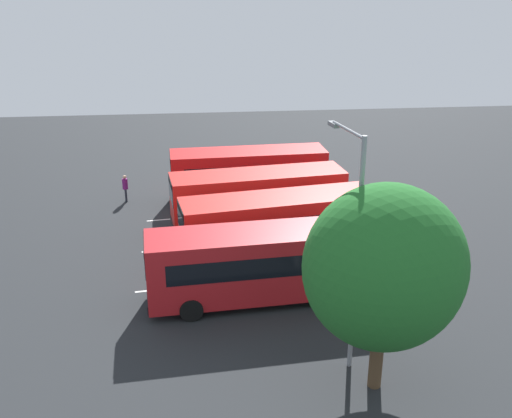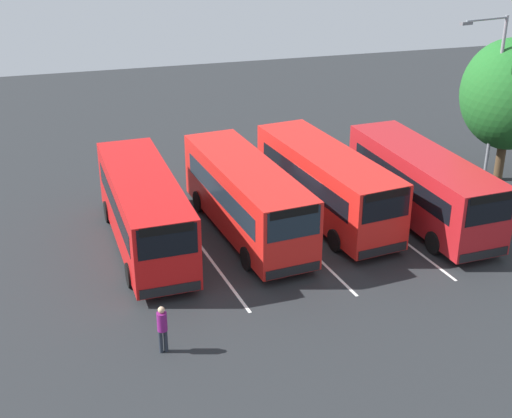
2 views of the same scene
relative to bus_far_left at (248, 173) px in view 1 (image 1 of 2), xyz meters
name	(u,v)px [view 1 (image 1 of 2)]	position (x,y,z in m)	size (l,w,h in m)	color
ground_plane	(259,241)	(-0.01, 6.01, -1.68)	(61.76, 61.76, 0.00)	#232628
bus_far_left	(248,173)	(0.00, 0.00, 0.00)	(9.22, 2.85, 3.06)	red
bus_center_left	(258,198)	(-0.11, 4.22, 0.00)	(9.32, 3.44, 3.06)	red
bus_center_right	(277,225)	(-0.64, 7.92, 0.00)	(9.35, 3.68, 3.06)	red
bus_far_right	(259,263)	(0.68, 11.81, 0.00)	(9.26, 3.04, 3.06)	#AD191E
pedestrian	(125,186)	(7.26, -0.48, -0.72)	(0.36, 0.36, 1.65)	#232833
street_lamp	(354,239)	(-1.90, 16.40, 3.01)	(0.64, 2.62, 8.16)	gray
depot_tree	(384,268)	(-2.49, 17.78, 2.65)	(5.02, 4.52, 6.98)	#4C3823
lane_stripe_outer_left	(252,212)	(-0.01, 2.04, -1.68)	(11.80, 0.12, 0.01)	silver
lane_stripe_inner_left	(259,241)	(-0.01, 6.01, -1.68)	(11.80, 0.12, 0.01)	silver
lane_stripe_inner_right	(269,278)	(-0.01, 9.98, -1.68)	(11.80, 0.12, 0.01)	silver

